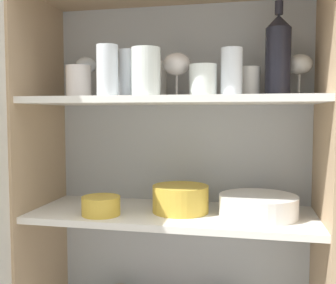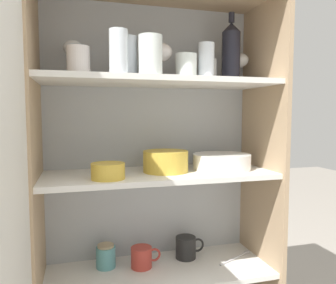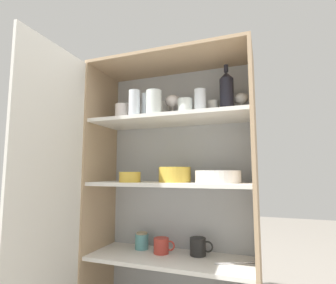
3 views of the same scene
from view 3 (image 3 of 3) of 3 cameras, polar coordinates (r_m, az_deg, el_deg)
The scene contains 27 objects.
cupboard_back_panel at distance 1.62m, azimuth 2.51°, elevation -9.75°, with size 0.91×0.02×1.43m, color #B2B7BC.
cupboard_side_left at distance 1.66m, azimuth -14.48°, elevation -9.46°, with size 0.02×0.36×1.43m, color tan.
cupboard_side_right at distance 1.37m, azimuth 18.63°, elevation -9.95°, with size 0.02×0.36×1.43m, color tan.
cupboard_top_panel at distance 1.59m, azimuth 0.42°, elevation 16.93°, with size 0.91×0.36×0.02m, color tan.
shelf_board_lower at distance 1.52m, azimuth 0.46°, elevation -24.07°, with size 0.88×0.32×0.02m, color white.
shelf_board_middle at distance 1.45m, azimuth 0.44°, elevation -9.14°, with size 0.88×0.32×0.02m, color white.
shelf_board_upper at distance 1.48m, azimuth 0.43°, elevation 4.79°, with size 0.88×0.32×0.02m, color white.
cupboard_door at distance 1.35m, azimuth -24.66°, elevation -9.76°, with size 0.02×0.46×1.43m.
tumbler_glass_0 at distance 1.44m, azimuth 3.74°, elevation 7.48°, with size 0.08×0.08×0.09m.
tumbler_glass_1 at distance 1.43m, azimuth -3.10°, elevation 8.45°, with size 0.08×0.08×0.14m.
tumbler_glass_2 at distance 1.43m, azimuth 7.01°, elevation 8.57°, with size 0.06×0.06×0.14m.
tumbler_glass_3 at distance 1.59m, azimuth -10.05°, elevation 6.30°, with size 0.08×0.08×0.10m.
tumbler_glass_4 at distance 1.60m, azimuth -1.10°, elevation 6.48°, with size 0.08×0.08×0.12m.
tumbler_glass_5 at distance 1.50m, azimuth 9.74°, elevation 6.99°, with size 0.07×0.07×0.10m.
tumbler_glass_6 at distance 1.46m, azimuth -7.35°, elevation 8.31°, with size 0.06×0.06×0.15m.
tumbler_glass_7 at distance 1.51m, azimuth -4.64°, elevation 7.77°, with size 0.06×0.06×0.14m.
wine_glass_0 at distance 1.52m, azimuth 15.57°, elevation 8.84°, with size 0.08×0.08×0.13m.
wine_glass_1 at distance 1.70m, azimuth -8.79°, elevation 7.40°, with size 0.07×0.07×0.14m.
wine_glass_2 at distance 1.52m, azimuth 1.01°, elevation 8.69°, with size 0.09×0.09×0.14m.
wine_bottle at distance 1.48m, azimuth 12.66°, elevation 10.33°, with size 0.08×0.08×0.28m.
plate_stack_white at distance 1.39m, azimuth 10.83°, elevation -7.43°, with size 0.23×0.23×0.06m.
mixing_bowl_large at distance 1.45m, azimuth 1.46°, elevation -6.99°, with size 0.18×0.18×0.08m.
serving_bowl_small at distance 1.46m, azimuth -8.29°, elevation -7.45°, with size 0.12×0.12×0.06m.
coffee_mug_primary at distance 1.56m, azimuth -1.40°, elevation -21.62°, with size 0.12×0.08×0.08m.
coffee_mug_extra_1 at distance 1.54m, azimuth 6.62°, elevation -21.68°, with size 0.13×0.09×0.09m.
storage_jar at distance 1.65m, azimuth -5.73°, elevation -20.63°, with size 0.08×0.08×0.09m.
serving_spoon at distance 1.46m, azimuth 15.07°, elevation -24.05°, with size 0.19×0.10×0.01m.
Camera 3 is at (0.49, -1.21, 0.80)m, focal length 28.00 mm.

